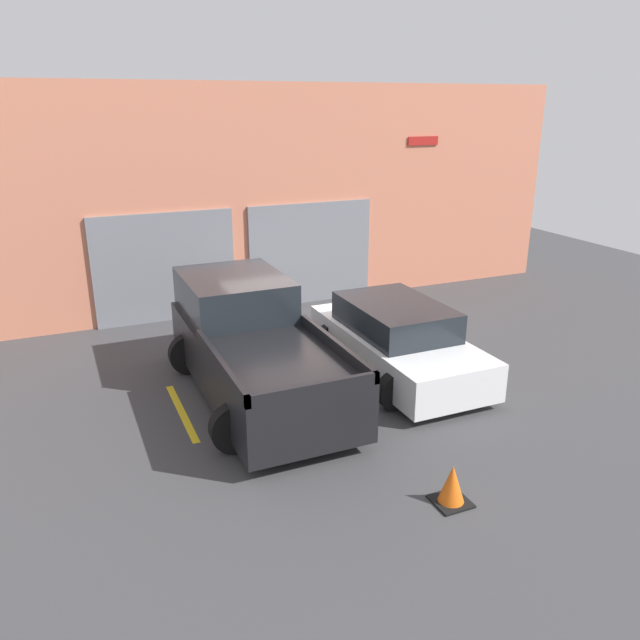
{
  "coord_description": "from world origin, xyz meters",
  "views": [
    {
      "loc": [
        -4.39,
        -11.41,
        4.94
      ],
      "look_at": [
        0.0,
        -1.38,
        1.1
      ],
      "focal_mm": 35.0,
      "sensor_mm": 36.0,
      "label": 1
    }
  ],
  "objects": [
    {
      "name": "ground_plane",
      "position": [
        0.0,
        0.0,
        0.0
      ],
      "size": [
        28.0,
        28.0,
        0.0
      ],
      "primitive_type": "plane",
      "color": "#3D3D3F"
    },
    {
      "name": "parking_stripe_centre",
      "position": [
        2.76,
        -1.88,
        0.0
      ],
      "size": [
        0.12,
        2.2,
        0.01
      ],
      "primitive_type": "cube",
      "color": "gold",
      "rests_on": "ground"
    },
    {
      "name": "parking_stripe_left",
      "position": [
        0.0,
        -1.88,
        0.0
      ],
      "size": [
        0.12,
        2.2,
        0.01
      ],
      "primitive_type": "cube",
      "color": "gold",
      "rests_on": "ground"
    },
    {
      "name": "shophouse_building",
      "position": [
        -0.0,
        3.29,
        2.66
      ],
      "size": [
        17.6,
        0.68,
        5.39
      ],
      "color": "#D17A5B",
      "rests_on": "ground"
    },
    {
      "name": "traffic_cone",
      "position": [
        -0.06,
        -5.79,
        0.25
      ],
      "size": [
        0.47,
        0.47,
        0.55
      ],
      "color": "black",
      "rests_on": "ground"
    },
    {
      "name": "parking_stripe_far_left",
      "position": [
        -2.76,
        -1.88,
        0.0
      ],
      "size": [
        0.12,
        2.2,
        0.01
      ],
      "primitive_type": "cube",
      "color": "gold",
      "rests_on": "ground"
    },
    {
      "name": "sedan_white",
      "position": [
        1.38,
        -1.85,
        0.64
      ],
      "size": [
        2.23,
        4.22,
        1.38
      ],
      "color": "white",
      "rests_on": "ground"
    },
    {
      "name": "pickup_truck",
      "position": [
        -1.38,
        -1.57,
        0.87
      ],
      "size": [
        2.54,
        5.02,
        1.89
      ],
      "color": "black",
      "rests_on": "ground"
    }
  ]
}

